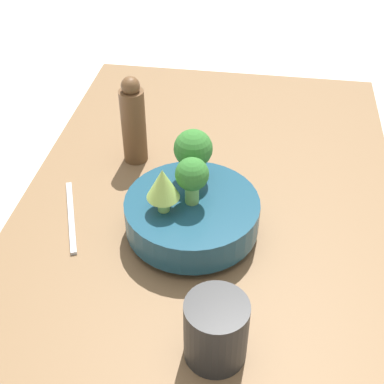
{
  "coord_description": "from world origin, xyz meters",
  "views": [
    {
      "loc": [
        0.64,
        0.08,
        0.68
      ],
      "look_at": [
        -0.01,
        -0.02,
        0.13
      ],
      "focal_mm": 50.0,
      "sensor_mm": 36.0,
      "label": 1
    }
  ],
  "objects_px": {
    "bowl": "(192,215)",
    "pepper_mill": "(133,122)",
    "cup": "(216,330)",
    "fork": "(71,216)"
  },
  "relations": [
    {
      "from": "bowl",
      "to": "cup",
      "type": "bearing_deg",
      "value": 16.09
    },
    {
      "from": "cup",
      "to": "fork",
      "type": "height_order",
      "value": "cup"
    },
    {
      "from": "bowl",
      "to": "fork",
      "type": "height_order",
      "value": "bowl"
    },
    {
      "from": "bowl",
      "to": "fork",
      "type": "distance_m",
      "value": 0.22
    },
    {
      "from": "fork",
      "to": "pepper_mill",
      "type": "bearing_deg",
      "value": 158.98
    },
    {
      "from": "bowl",
      "to": "pepper_mill",
      "type": "distance_m",
      "value": 0.24
    },
    {
      "from": "bowl",
      "to": "fork",
      "type": "relative_size",
      "value": 1.26
    },
    {
      "from": "cup",
      "to": "pepper_mill",
      "type": "bearing_deg",
      "value": -153.73
    },
    {
      "from": "bowl",
      "to": "cup",
      "type": "relative_size",
      "value": 2.25
    },
    {
      "from": "bowl",
      "to": "cup",
      "type": "xyz_separation_m",
      "value": [
        0.23,
        0.07,
        0.01
      ]
    }
  ]
}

